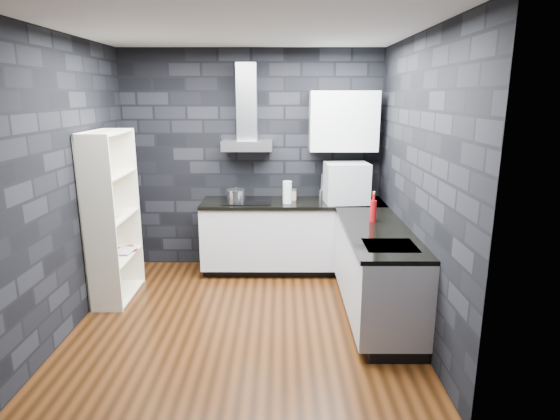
{
  "coord_description": "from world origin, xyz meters",
  "views": [
    {
      "loc": [
        0.37,
        -4.22,
        2.16
      ],
      "look_at": [
        0.35,
        0.45,
        1.0
      ],
      "focal_mm": 30.0,
      "sensor_mm": 36.0,
      "label": 1
    }
  ],
  "objects_px": {
    "bookshelf": "(112,217)",
    "storage_jar": "(292,195)",
    "glass_vase": "(287,192)",
    "red_bottle": "(373,211)",
    "utensil_crock": "(322,195)",
    "pot": "(236,196)",
    "fruit_bowl": "(110,216)",
    "appliance_garage": "(346,184)"
  },
  "relations": [
    {
      "from": "glass_vase",
      "to": "red_bottle",
      "type": "distance_m",
      "value": 1.2
    },
    {
      "from": "utensil_crock",
      "to": "appliance_garage",
      "type": "distance_m",
      "value": 0.35
    },
    {
      "from": "glass_vase",
      "to": "storage_jar",
      "type": "xyz_separation_m",
      "value": [
        0.06,
        0.16,
        -0.07
      ]
    },
    {
      "from": "glass_vase",
      "to": "fruit_bowl",
      "type": "height_order",
      "value": "glass_vase"
    },
    {
      "from": "glass_vase",
      "to": "bookshelf",
      "type": "distance_m",
      "value": 1.97
    },
    {
      "from": "pot",
      "to": "utensil_crock",
      "type": "bearing_deg",
      "value": 7.66
    },
    {
      "from": "glass_vase",
      "to": "appliance_garage",
      "type": "xyz_separation_m",
      "value": [
        0.7,
        0.03,
        0.09
      ]
    },
    {
      "from": "pot",
      "to": "fruit_bowl",
      "type": "bearing_deg",
      "value": -147.33
    },
    {
      "from": "fruit_bowl",
      "to": "utensil_crock",
      "type": "bearing_deg",
      "value": 22.23
    },
    {
      "from": "bookshelf",
      "to": "storage_jar",
      "type": "bearing_deg",
      "value": 7.19
    },
    {
      "from": "appliance_garage",
      "to": "pot",
      "type": "bearing_deg",
      "value": 174.46
    },
    {
      "from": "utensil_crock",
      "to": "fruit_bowl",
      "type": "distance_m",
      "value": 2.47
    },
    {
      "from": "pot",
      "to": "appliance_garage",
      "type": "relative_size",
      "value": 0.42
    },
    {
      "from": "glass_vase",
      "to": "red_bottle",
      "type": "xyz_separation_m",
      "value": [
        0.86,
        -0.83,
        -0.02
      ]
    },
    {
      "from": "red_bottle",
      "to": "fruit_bowl",
      "type": "distance_m",
      "value": 2.72
    },
    {
      "from": "pot",
      "to": "bookshelf",
      "type": "xyz_separation_m",
      "value": [
        -1.24,
        -0.72,
        -0.07
      ]
    },
    {
      "from": "pot",
      "to": "utensil_crock",
      "type": "xyz_separation_m",
      "value": [
        1.05,
        0.14,
        -0.01
      ]
    },
    {
      "from": "red_bottle",
      "to": "bookshelf",
      "type": "relative_size",
      "value": 0.12
    },
    {
      "from": "utensil_crock",
      "to": "red_bottle",
      "type": "height_order",
      "value": "red_bottle"
    },
    {
      "from": "storage_jar",
      "to": "appliance_garage",
      "type": "height_order",
      "value": "appliance_garage"
    },
    {
      "from": "pot",
      "to": "bookshelf",
      "type": "height_order",
      "value": "bookshelf"
    },
    {
      "from": "appliance_garage",
      "to": "red_bottle",
      "type": "height_order",
      "value": "appliance_garage"
    },
    {
      "from": "storage_jar",
      "to": "utensil_crock",
      "type": "height_order",
      "value": "same"
    },
    {
      "from": "pot",
      "to": "glass_vase",
      "type": "xyz_separation_m",
      "value": [
        0.62,
        -0.05,
        0.06
      ]
    },
    {
      "from": "bookshelf",
      "to": "glass_vase",
      "type": "bearing_deg",
      "value": 3.52
    },
    {
      "from": "red_bottle",
      "to": "bookshelf",
      "type": "distance_m",
      "value": 2.72
    },
    {
      "from": "utensil_crock",
      "to": "bookshelf",
      "type": "relative_size",
      "value": 0.07
    },
    {
      "from": "storage_jar",
      "to": "bookshelf",
      "type": "relative_size",
      "value": 0.07
    },
    {
      "from": "appliance_garage",
      "to": "glass_vase",
      "type": "bearing_deg",
      "value": 177.95
    },
    {
      "from": "utensil_crock",
      "to": "storage_jar",
      "type": "bearing_deg",
      "value": -175.52
    },
    {
      "from": "pot",
      "to": "bookshelf",
      "type": "distance_m",
      "value": 1.43
    },
    {
      "from": "pot",
      "to": "red_bottle",
      "type": "xyz_separation_m",
      "value": [
        1.48,
        -0.89,
        0.04
      ]
    },
    {
      "from": "glass_vase",
      "to": "storage_jar",
      "type": "bearing_deg",
      "value": 69.17
    },
    {
      "from": "glass_vase",
      "to": "appliance_garage",
      "type": "height_order",
      "value": "appliance_garage"
    },
    {
      "from": "pot",
      "to": "storage_jar",
      "type": "distance_m",
      "value": 0.69
    },
    {
      "from": "red_bottle",
      "to": "glass_vase",
      "type": "bearing_deg",
      "value": 135.87
    },
    {
      "from": "utensil_crock",
      "to": "bookshelf",
      "type": "bearing_deg",
      "value": -159.47
    },
    {
      "from": "red_bottle",
      "to": "bookshelf",
      "type": "height_order",
      "value": "bookshelf"
    },
    {
      "from": "glass_vase",
      "to": "bookshelf",
      "type": "height_order",
      "value": "bookshelf"
    },
    {
      "from": "storage_jar",
      "to": "bookshelf",
      "type": "bearing_deg",
      "value": -156.64
    },
    {
      "from": "storage_jar",
      "to": "fruit_bowl",
      "type": "xyz_separation_m",
      "value": [
        -1.92,
        -0.91,
        -0.02
      ]
    },
    {
      "from": "storage_jar",
      "to": "utensil_crock",
      "type": "relative_size",
      "value": 0.99
    }
  ]
}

